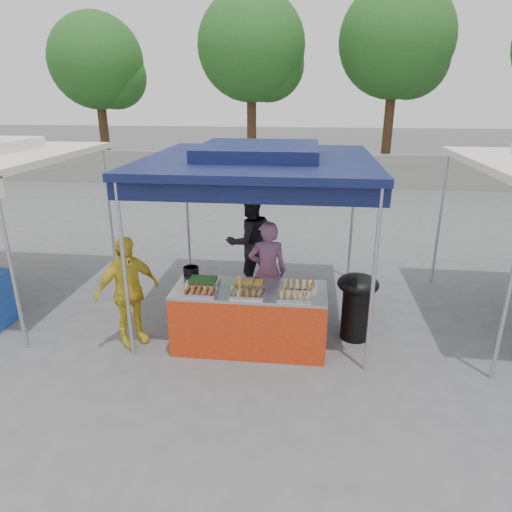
# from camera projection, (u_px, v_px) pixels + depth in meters

# --- Properties ---
(ground_plane) EXTENTS (80.00, 80.00, 0.00)m
(ground_plane) POSITION_uv_depth(u_px,v_px,m) (251.00, 342.00, 6.32)
(ground_plane) COLOR #5A5A5D
(back_wall) EXTENTS (40.00, 0.25, 1.20)m
(back_wall) POSITION_uv_depth(u_px,v_px,m) (290.00, 170.00, 16.38)
(back_wall) COLOR gray
(back_wall) RESTS_ON ground_plane
(main_canopy) EXTENTS (3.20, 3.20, 2.57)m
(main_canopy) POSITION_uv_depth(u_px,v_px,m) (259.00, 159.00, 6.41)
(main_canopy) COLOR silver
(main_canopy) RESTS_ON ground_plane
(tree_0) EXTENTS (3.61, 3.57, 6.13)m
(tree_0) POSITION_uv_depth(u_px,v_px,m) (101.00, 66.00, 17.61)
(tree_0) COLOR #412C19
(tree_0) RESTS_ON ground_plane
(tree_1) EXTENTS (3.96, 3.96, 6.80)m
(tree_1) POSITION_uv_depth(u_px,v_px,m) (255.00, 51.00, 16.84)
(tree_1) COLOR #412C19
(tree_1) RESTS_ON ground_plane
(tree_2) EXTENTS (4.10, 4.10, 7.05)m
(tree_2) POSITION_uv_depth(u_px,v_px,m) (400.00, 45.00, 16.45)
(tree_2) COLOR #412C19
(tree_2) RESTS_ON ground_plane
(vendor_table) EXTENTS (2.00, 0.80, 0.85)m
(vendor_table) POSITION_uv_depth(u_px,v_px,m) (250.00, 318.00, 6.08)
(vendor_table) COLOR red
(vendor_table) RESTS_ON ground_plane
(food_tray_fl) EXTENTS (0.42, 0.30, 0.07)m
(food_tray_fl) POSITION_uv_depth(u_px,v_px,m) (200.00, 292.00, 5.76)
(food_tray_fl) COLOR silver
(food_tray_fl) RESTS_ON vendor_table
(food_tray_fm) EXTENTS (0.42, 0.30, 0.07)m
(food_tray_fm) POSITION_uv_depth(u_px,v_px,m) (248.00, 293.00, 5.71)
(food_tray_fm) COLOR silver
(food_tray_fm) RESTS_ON vendor_table
(food_tray_fr) EXTENTS (0.42, 0.30, 0.07)m
(food_tray_fr) POSITION_uv_depth(u_px,v_px,m) (295.00, 296.00, 5.63)
(food_tray_fr) COLOR silver
(food_tray_fr) RESTS_ON vendor_table
(food_tray_bl) EXTENTS (0.42, 0.30, 0.07)m
(food_tray_bl) POSITION_uv_depth(u_px,v_px,m) (203.00, 281.00, 6.08)
(food_tray_bl) COLOR silver
(food_tray_bl) RESTS_ON vendor_table
(food_tray_bm) EXTENTS (0.42, 0.30, 0.07)m
(food_tray_bm) POSITION_uv_depth(u_px,v_px,m) (249.00, 283.00, 6.01)
(food_tray_bm) COLOR silver
(food_tray_bm) RESTS_ON vendor_table
(food_tray_br) EXTENTS (0.42, 0.30, 0.07)m
(food_tray_br) POSITION_uv_depth(u_px,v_px,m) (300.00, 285.00, 5.95)
(food_tray_br) COLOR silver
(food_tray_br) RESTS_ON vendor_table
(cooking_pot) EXTENTS (0.22, 0.22, 0.13)m
(cooking_pot) POSITION_uv_depth(u_px,v_px,m) (191.00, 271.00, 6.33)
(cooking_pot) COLOR black
(cooking_pot) RESTS_ON vendor_table
(skewer_cup) EXTENTS (0.09, 0.09, 0.11)m
(skewer_cup) POSITION_uv_depth(u_px,v_px,m) (239.00, 293.00, 5.67)
(skewer_cup) COLOR silver
(skewer_cup) RESTS_ON vendor_table
(wok_burner) EXTENTS (0.57, 0.57, 0.95)m
(wok_burner) POSITION_uv_depth(u_px,v_px,m) (357.00, 301.00, 6.24)
(wok_burner) COLOR black
(wok_burner) RESTS_ON ground_plane
(crate_left) EXTENTS (0.48, 0.34, 0.29)m
(crate_left) POSITION_uv_depth(u_px,v_px,m) (231.00, 317.00, 6.71)
(crate_left) COLOR #142FA3
(crate_left) RESTS_ON ground_plane
(crate_right) EXTENTS (0.48, 0.34, 0.29)m
(crate_right) POSITION_uv_depth(u_px,v_px,m) (284.00, 311.00, 6.87)
(crate_right) COLOR #142FA3
(crate_right) RESTS_ON ground_plane
(crate_stacked) EXTENTS (0.48, 0.33, 0.29)m
(crate_stacked) POSITION_uv_depth(u_px,v_px,m) (285.00, 294.00, 6.77)
(crate_stacked) COLOR #142FA3
(crate_stacked) RESTS_ON crate_right
(vendor_woman) EXTENTS (0.61, 0.45, 1.54)m
(vendor_woman) POSITION_uv_depth(u_px,v_px,m) (267.00, 272.00, 6.70)
(vendor_woman) COLOR #8A587C
(vendor_woman) RESTS_ON ground_plane
(helper_man) EXTENTS (1.05, 0.99, 1.72)m
(helper_man) POSITION_uv_depth(u_px,v_px,m) (250.00, 242.00, 7.73)
(helper_man) COLOR black
(helper_man) RESTS_ON ground_plane
(customer_person) EXTENTS (0.88, 0.91, 1.53)m
(customer_person) POSITION_uv_depth(u_px,v_px,m) (128.00, 292.00, 6.05)
(customer_person) COLOR yellow
(customer_person) RESTS_ON ground_plane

